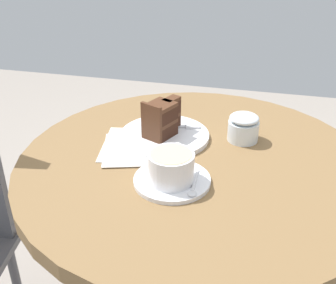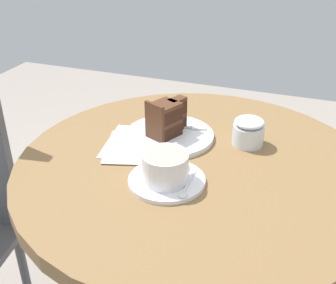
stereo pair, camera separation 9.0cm
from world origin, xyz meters
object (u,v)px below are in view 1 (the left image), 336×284
(fork, at_px, (178,127))
(napkin, at_px, (138,147))
(saucer, at_px, (172,180))
(cake_plate, at_px, (165,136))
(cake_slice, at_px, (162,119))
(sugar_pot, at_px, (243,127))
(teaspoon, at_px, (194,186))
(coffee_cup, at_px, (171,166))

(fork, bearing_deg, napkin, -144.73)
(saucer, xyz_separation_m, cake_plate, (0.18, 0.06, 0.00))
(cake_slice, xyz_separation_m, sugar_pot, (0.04, -0.19, -0.02))
(saucer, relative_size, cake_plate, 0.73)
(teaspoon, xyz_separation_m, cake_plate, (0.20, 0.11, -0.01))
(fork, distance_m, napkin, 0.12)
(teaspoon, xyz_separation_m, sugar_pot, (0.23, -0.07, 0.02))
(cake_plate, xyz_separation_m, cake_slice, (-0.01, 0.01, 0.05))
(cake_slice, xyz_separation_m, fork, (0.04, -0.03, -0.04))
(cake_plate, bearing_deg, napkin, 141.86)
(coffee_cup, bearing_deg, teaspoon, -107.02)
(napkin, height_order, sugar_pot, sugar_pot)
(teaspoon, distance_m, cake_slice, 0.22)
(napkin, distance_m, sugar_pot, 0.25)
(cake_plate, bearing_deg, coffee_cup, -162.12)
(saucer, height_order, coffee_cup, coffee_cup)
(cake_slice, bearing_deg, coffee_cup, -159.88)
(saucer, relative_size, teaspoon, 1.60)
(napkin, bearing_deg, sugar_pot, -67.65)
(coffee_cup, relative_size, fork, 0.88)
(coffee_cup, bearing_deg, napkin, 40.77)
(teaspoon, xyz_separation_m, cake_slice, (0.19, 0.11, 0.04))
(coffee_cup, height_order, cake_slice, cake_slice)
(cake_plate, xyz_separation_m, napkin, (-0.06, 0.05, -0.00))
(coffee_cup, bearing_deg, saucer, -10.04)
(teaspoon, bearing_deg, cake_slice, -152.06)
(cake_plate, bearing_deg, saucer, -161.51)
(cake_slice, height_order, sugar_pot, cake_slice)
(cake_plate, relative_size, napkin, 1.01)
(saucer, bearing_deg, cake_plate, 18.49)
(coffee_cup, distance_m, sugar_pot, 0.25)
(coffee_cup, relative_size, cake_plate, 0.58)
(saucer, height_order, teaspoon, teaspoon)
(saucer, bearing_deg, cake_slice, 20.79)
(cake_plate, bearing_deg, teaspoon, -151.56)
(fork, relative_size, sugar_pot, 1.96)
(saucer, xyz_separation_m, cake_slice, (0.17, 0.06, 0.05))
(saucer, relative_size, napkin, 0.74)
(teaspoon, distance_m, cake_plate, 0.22)
(coffee_cup, distance_m, teaspoon, 0.06)
(saucer, relative_size, cake_slice, 1.43)
(saucer, xyz_separation_m, fork, (0.21, 0.03, 0.01))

